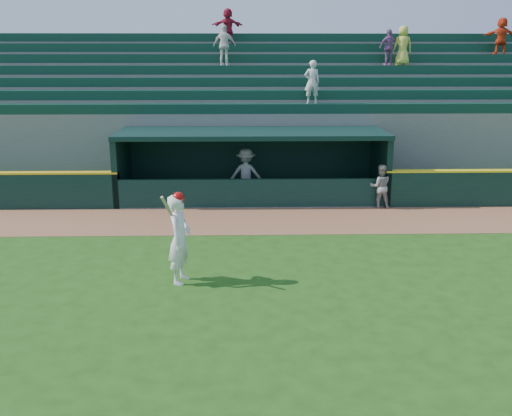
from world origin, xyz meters
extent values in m
plane|color=#214C13|center=(0.00, 0.00, 0.00)|extent=(120.00, 120.00, 0.00)
cube|color=brown|center=(0.00, 4.90, 0.01)|extent=(40.00, 3.00, 0.01)
imported|color=#9A9A95|center=(4.31, 6.38, 0.75)|extent=(0.75, 0.59, 1.49)
imported|color=#AAAAA5|center=(-0.21, 7.72, 0.92)|extent=(1.24, 0.79, 1.84)
cube|color=slate|center=(0.00, 7.70, 0.02)|extent=(9.00, 2.60, 0.04)
cube|color=black|center=(-4.60, 7.70, 1.15)|extent=(0.20, 2.60, 2.30)
cube|color=black|center=(4.60, 7.70, 1.15)|extent=(0.20, 2.60, 2.30)
cube|color=black|center=(0.00, 9.00, 1.15)|extent=(9.40, 0.20, 2.30)
cube|color=black|center=(0.00, 7.70, 2.38)|extent=(9.40, 2.80, 0.16)
cube|color=black|center=(0.00, 6.48, 0.50)|extent=(9.00, 0.16, 1.00)
cube|color=brown|center=(0.00, 8.50, 0.25)|extent=(8.40, 0.45, 0.10)
cube|color=slate|center=(0.00, 9.53, 1.46)|extent=(34.00, 0.85, 2.91)
cube|color=#0F3828|center=(0.00, 9.41, 3.09)|extent=(34.00, 0.60, 0.36)
cube|color=slate|center=(0.00, 10.38, 1.68)|extent=(34.00, 0.85, 3.36)
cube|color=#0F3828|center=(0.00, 10.26, 3.54)|extent=(34.00, 0.60, 0.36)
cube|color=slate|center=(0.00, 11.22, 1.91)|extent=(34.00, 0.85, 3.81)
cube|color=#0F3828|center=(0.00, 11.11, 3.99)|extent=(34.00, 0.60, 0.36)
cube|color=slate|center=(0.00, 12.07, 2.13)|extent=(34.00, 0.85, 4.26)
cube|color=#0F3828|center=(0.00, 11.96, 4.44)|extent=(34.00, 0.60, 0.36)
cube|color=slate|center=(0.00, 12.93, 2.35)|extent=(34.00, 0.85, 4.71)
cube|color=#0F3828|center=(0.00, 12.81, 4.89)|extent=(34.00, 0.60, 0.36)
cube|color=slate|center=(0.00, 13.78, 2.58)|extent=(34.00, 0.85, 5.16)
cube|color=#0F3828|center=(0.00, 13.66, 5.34)|extent=(34.00, 0.60, 0.36)
cube|color=slate|center=(0.00, 14.62, 2.80)|extent=(34.00, 0.85, 5.61)
cube|color=#0F3828|center=(0.00, 14.51, 5.79)|extent=(34.00, 0.60, 0.36)
cube|color=slate|center=(0.00, 15.20, 2.80)|extent=(34.50, 0.30, 5.61)
imported|color=silver|center=(-1.04, 11.97, 5.43)|extent=(1.01, 0.62, 1.61)
imported|color=#AF1B32|center=(-0.94, 13.68, 6.26)|extent=(1.42, 0.70, 1.47)
imported|color=#CDCB48|center=(6.30, 11.97, 5.41)|extent=(0.79, 0.52, 1.59)
imported|color=#8A518C|center=(5.74, 11.97, 5.35)|extent=(0.91, 0.54, 1.45)
imported|color=red|center=(10.73, 12.83, 5.83)|extent=(1.45, 0.62, 1.51)
imported|color=silver|center=(2.28, 9.43, 4.06)|extent=(0.60, 0.41, 1.59)
imported|color=white|center=(-1.76, -0.04, 1.03)|extent=(0.64, 0.84, 2.05)
sphere|color=#B60D0A|center=(-1.76, -0.04, 1.98)|extent=(0.27, 0.27, 0.27)
cylinder|color=tan|center=(-1.94, -0.26, 1.75)|extent=(0.31, 0.45, 0.76)
camera|label=1|loc=(-0.33, -12.28, 5.03)|focal=40.00mm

